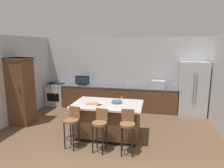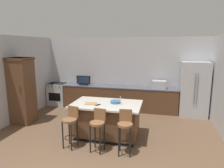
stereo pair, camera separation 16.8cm
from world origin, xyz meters
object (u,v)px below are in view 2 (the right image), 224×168
(bar_stool_left, at_px, (71,123))
(range_oven, at_px, (58,94))
(kitchen_island, at_px, (107,120))
(tv_monitor, at_px, (83,81))
(cell_phone, at_px, (98,105))
(bar_stool_center, at_px, (98,126))
(refrigerator, at_px, (194,89))
(fruit_bowl, at_px, (116,102))
(microwave, at_px, (159,85))
(cutting_board, at_px, (91,103))
(bar_stool_right, at_px, (125,128))
(cabinet_tower, at_px, (21,89))

(bar_stool_left, bearing_deg, range_oven, 135.21)
(kitchen_island, relative_size, bar_stool_left, 1.82)
(kitchen_island, distance_m, tv_monitor, 2.87)
(cell_phone, bearing_deg, bar_stool_center, -49.66)
(refrigerator, distance_m, bar_stool_center, 3.98)
(kitchen_island, height_order, bar_stool_left, bar_stool_left)
(fruit_bowl, bearing_deg, bar_stool_left, -137.13)
(microwave, bearing_deg, cutting_board, -124.14)
(range_oven, bearing_deg, refrigerator, -0.62)
(refrigerator, bearing_deg, fruit_bowl, -135.28)
(range_oven, distance_m, bar_stool_center, 4.17)
(bar_stool_center, xyz_separation_m, bar_stool_right, (0.63, 0.02, 0.02))
(cabinet_tower, distance_m, fruit_bowl, 3.08)
(refrigerator, relative_size, bar_stool_center, 1.90)
(bar_stool_right, bearing_deg, kitchen_island, 124.48)
(tv_monitor, bearing_deg, bar_stool_center, -63.06)
(tv_monitor, height_order, bar_stool_center, tv_monitor)
(cabinet_tower, height_order, cutting_board, cabinet_tower)
(range_oven, distance_m, cabinet_tower, 2.13)
(cabinet_tower, distance_m, bar_stool_right, 3.67)
(cabinet_tower, height_order, tv_monitor, cabinet_tower)
(cutting_board, bearing_deg, microwave, 55.86)
(refrigerator, relative_size, bar_stool_left, 1.90)
(tv_monitor, height_order, cutting_board, tv_monitor)
(tv_monitor, distance_m, bar_stool_right, 3.82)
(bar_stool_center, xyz_separation_m, cutting_board, (-0.39, 0.64, 0.33))
(range_oven, height_order, bar_stool_center, bar_stool_center)
(bar_stool_left, height_order, fruit_bowl, bar_stool_left)
(kitchen_island, bearing_deg, bar_stool_right, -49.99)
(range_oven, xyz_separation_m, microwave, (4.04, 0.00, 0.58))
(kitchen_island, xyz_separation_m, cabinet_tower, (-2.84, 0.34, 0.60))
(kitchen_island, xyz_separation_m, tv_monitor, (-1.57, 2.33, 0.59))
(range_oven, relative_size, tv_monitor, 1.65)
(cabinet_tower, distance_m, bar_stool_left, 2.47)
(microwave, bearing_deg, range_oven, -179.98)
(range_oven, distance_m, bar_stool_right, 4.60)
(refrigerator, bearing_deg, microwave, 177.21)
(microwave, relative_size, cutting_board, 1.66)
(bar_stool_right, height_order, cutting_board, bar_stool_right)
(cabinet_tower, height_order, bar_stool_right, cabinet_tower)
(range_oven, height_order, tv_monitor, tv_monitor)
(cabinet_tower, bearing_deg, refrigerator, 20.38)
(microwave, bearing_deg, cell_phone, -120.11)
(kitchen_island, height_order, cabinet_tower, cabinet_tower)
(range_oven, xyz_separation_m, tv_monitor, (1.15, -0.05, 0.61))
(cabinet_tower, bearing_deg, microwave, 26.09)
(kitchen_island, distance_m, fruit_bowl, 0.54)
(tv_monitor, bearing_deg, bar_stool_right, -54.41)
(tv_monitor, bearing_deg, cabinet_tower, -122.59)
(tv_monitor, bearing_deg, fruit_bowl, -51.25)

